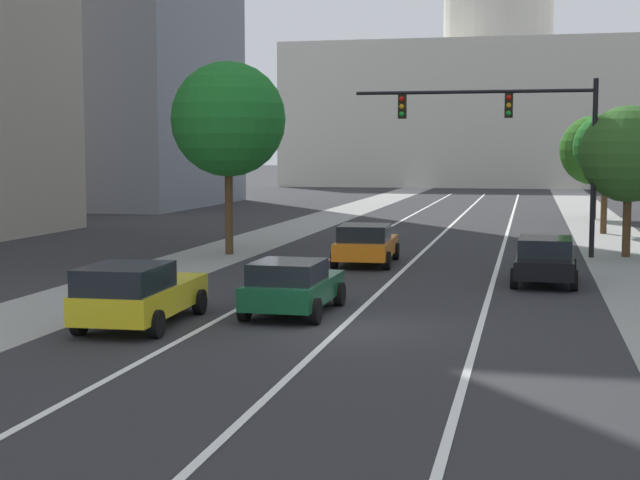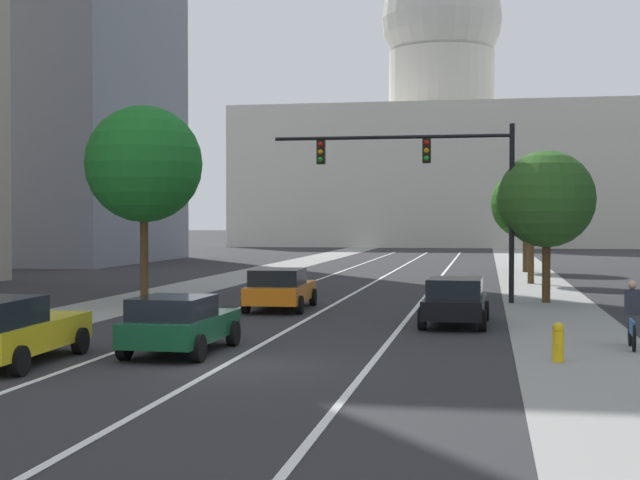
# 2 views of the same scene
# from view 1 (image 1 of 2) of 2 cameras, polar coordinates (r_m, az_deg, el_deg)

# --- Properties ---
(ground_plane) EXTENTS (400.00, 400.00, 0.00)m
(ground_plane) POSITION_cam_1_polar(r_m,az_deg,el_deg) (61.58, 8.70, 1.53)
(ground_plane) COLOR #2B2B2D
(sidewalk_left) EXTENTS (3.45, 130.00, 0.01)m
(sidewalk_left) POSITION_cam_1_polar(r_m,az_deg,el_deg) (57.77, 0.34, 1.34)
(sidewalk_left) COLOR gray
(sidewalk_left) RESTS_ON ground
(sidewalk_right) EXTENTS (3.45, 130.00, 0.01)m
(sidewalk_right) POSITION_cam_1_polar(r_m,az_deg,el_deg) (56.57, 16.52, 1.03)
(sidewalk_right) COLOR gray
(sidewalk_right) RESTS_ON ground
(lane_stripe_left) EXTENTS (0.16, 90.00, 0.01)m
(lane_stripe_left) POSITION_cam_1_polar(r_m,az_deg,el_deg) (47.07, 3.56, 0.40)
(lane_stripe_left) COLOR white
(lane_stripe_left) RESTS_ON ground
(lane_stripe_center) EXTENTS (0.16, 90.00, 0.01)m
(lane_stripe_center) POSITION_cam_1_polar(r_m,az_deg,el_deg) (46.67, 7.40, 0.32)
(lane_stripe_center) COLOR white
(lane_stripe_center) RESTS_ON ground
(lane_stripe_right) EXTENTS (0.16, 90.00, 0.01)m
(lane_stripe_right) POSITION_cam_1_polar(r_m,az_deg,el_deg) (46.49, 11.30, 0.24)
(lane_stripe_right) COLOR white
(lane_stripe_right) RESTS_ON ground
(capitol_building) EXTENTS (48.83, 25.17, 37.01)m
(capitol_building) POSITION_cam_1_polar(r_m,az_deg,el_deg) (117.72, 10.73, 9.03)
(capitol_building) COLOR beige
(capitol_building) RESTS_ON ground
(car_green) EXTENTS (2.05, 4.06, 1.42)m
(car_green) POSITION_cam_1_polar(r_m,az_deg,el_deg) (23.78, -1.69, -2.79)
(car_green) COLOR #14512D
(car_green) RESTS_ON ground
(car_yellow) EXTENTS (2.20, 4.68, 1.56)m
(car_yellow) POSITION_cam_1_polar(r_m,az_deg,el_deg) (22.53, -11.05, -3.19)
(car_yellow) COLOR yellow
(car_yellow) RESTS_ON ground
(car_black) EXTENTS (2.06, 4.33, 1.45)m
(car_black) POSITION_cam_1_polar(r_m,az_deg,el_deg) (30.15, 13.56, -1.15)
(car_black) COLOR black
(car_black) RESTS_ON ground
(car_orange) EXTENTS (2.25, 4.73, 1.49)m
(car_orange) POSITION_cam_1_polar(r_m,az_deg,el_deg) (34.27, 2.82, -0.22)
(car_orange) COLOR orange
(car_orange) RESTS_ON ground
(traffic_signal_mast) EXTENTS (9.44, 0.39, 6.93)m
(traffic_signal_mast) POSITION_cam_1_polar(r_m,az_deg,el_deg) (37.68, 11.84, 6.74)
(traffic_signal_mast) COLOR black
(traffic_signal_mast) RESTS_ON ground
(street_tree_far_right) EXTENTS (3.21, 3.21, 5.99)m
(street_tree_far_right) POSITION_cam_1_polar(r_m,az_deg,el_deg) (48.86, 17.03, 5.47)
(street_tree_far_right) COLOR #51381E
(street_tree_far_right) RESTS_ON ground
(street_tree_near_right) EXTENTS (3.77, 3.77, 5.92)m
(street_tree_near_right) POSITION_cam_1_polar(r_m,az_deg,el_deg) (38.36, 18.33, 4.99)
(street_tree_near_right) COLOR #51381E
(street_tree_near_right) RESTS_ON ground
(street_tree_mid_left) EXTENTS (4.58, 4.58, 7.70)m
(street_tree_mid_left) POSITION_cam_1_polar(r_m,az_deg,el_deg) (37.58, -5.62, 7.33)
(street_tree_mid_left) COLOR #51381E
(street_tree_mid_left) RESTS_ON ground
(street_tree_mid_right) EXTENTS (4.22, 4.22, 6.31)m
(street_tree_mid_right) POSITION_cam_1_polar(r_m,az_deg,el_deg) (59.04, 16.43, 5.27)
(street_tree_mid_right) COLOR #51381E
(street_tree_mid_right) RESTS_ON ground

